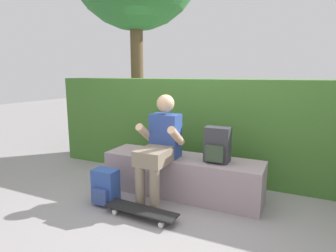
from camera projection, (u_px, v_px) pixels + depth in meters
ground_plane at (173, 203)px, 3.26m from camera, size 24.00×24.00×0.00m
bench_main at (182, 175)px, 3.46m from camera, size 1.93×0.51×0.48m
person_skater at (160, 144)px, 3.26m from camera, size 0.49×0.62×1.23m
skateboard_near_person at (141, 210)px, 2.92m from camera, size 0.81×0.23×0.09m
backpack_on_bench at (217, 145)px, 3.19m from camera, size 0.28×0.23×0.40m
backpack_on_ground at (105, 187)px, 3.22m from camera, size 0.28×0.23×0.40m
hedge_row at (227, 129)px, 4.01m from camera, size 5.43×0.60×1.39m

